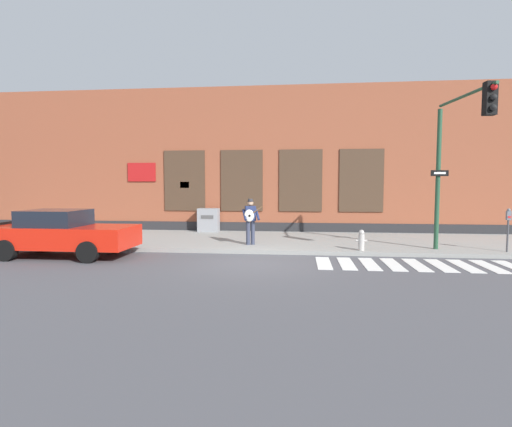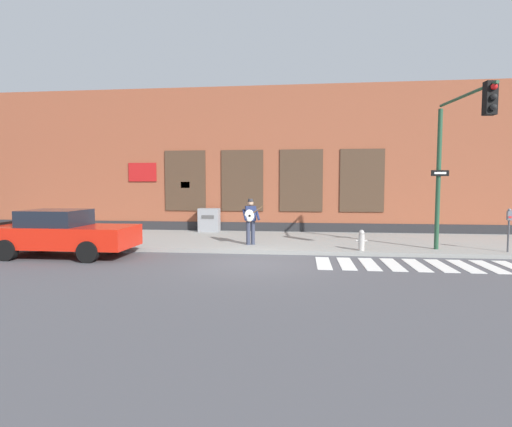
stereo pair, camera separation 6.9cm
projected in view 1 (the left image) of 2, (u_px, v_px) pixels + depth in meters
The scene contains 10 objects.
ground_plane at pixel (254, 263), 12.01m from camera, with size 160.00×160.00×0.00m, color #4C4C51.
sidewalk at pixel (266, 241), 16.20m from camera, with size 28.00×5.55×0.13m.
building_backdrop at pixel (274, 163), 20.67m from camera, with size 28.00×4.06×6.94m.
crosswalk at pixel (416, 265), 11.66m from camera, with size 5.78×1.90×0.01m.
red_car at pixel (61, 233), 12.96m from camera, with size 4.61×2.00×1.53m.
busker at pixel (250, 218), 14.63m from camera, with size 0.78×0.66×1.70m.
traffic_light at pixel (458, 144), 12.26m from camera, with size 0.78×3.21×4.94m.
parking_meter at pixel (508, 223), 13.08m from camera, with size 0.13×0.11×1.44m.
utility_box at pixel (209, 220), 18.77m from camera, with size 0.98×0.56×1.09m.
fire_hydrant at pixel (361, 240), 13.40m from camera, with size 0.38×0.20×0.70m.
Camera 1 is at (1.32, -11.80, 2.36)m, focal length 28.00 mm.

